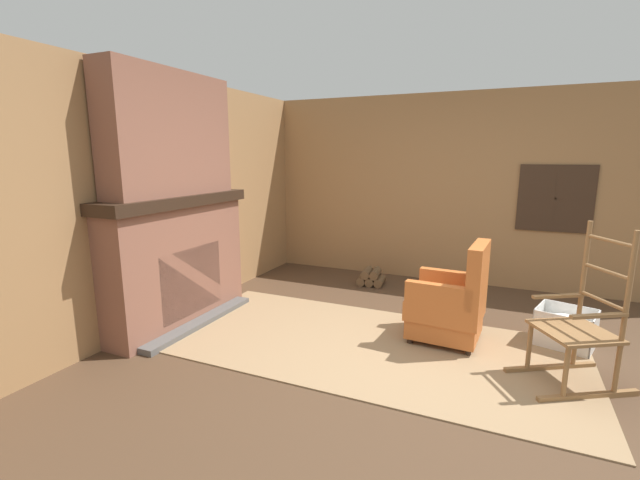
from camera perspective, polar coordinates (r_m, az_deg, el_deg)
name	(u,v)px	position (r m, az deg, el deg)	size (l,w,h in m)	color
ground_plane	(418,367)	(3.82, 12.89, -16.19)	(14.00, 14.00, 0.00)	#4C3523
wood_panel_wall_left	(159,201)	(4.72, -20.72, 4.92)	(0.06, 5.97, 2.56)	#9E7247
wood_panel_wall_back	(464,190)	(6.10, 18.64, 6.32)	(5.97, 0.09, 2.56)	#9E7247
fireplace_hearth	(179,261)	(4.67, -18.27, -2.63)	(0.56, 1.82, 1.34)	brown
chimney_breast	(170,134)	(4.56, -19.39, 13.15)	(0.31, 1.52, 1.20)	brown
area_rug	(366,345)	(4.12, 6.14, -13.71)	(3.79, 1.81, 0.01)	#997A56
armchair	(451,305)	(4.24, 17.02, -8.34)	(0.70, 0.64, 0.97)	#C6662D
rocking_chair	(579,332)	(3.85, 31.25, -10.47)	(0.93, 0.82, 1.24)	olive
firewood_stack	(371,277)	(5.91, 6.83, -4.96)	(0.39, 0.37, 0.22)	brown
laundry_basket	(565,327)	(4.63, 29.90, -10.08)	(0.57, 0.52, 0.35)	white
oil_lamp_vase	(117,189)	(4.14, -25.49, 6.13)	(0.12, 0.12, 0.30)	silver
storage_case	(189,187)	(4.79, -17.08, 6.80)	(0.13, 0.27, 0.13)	black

